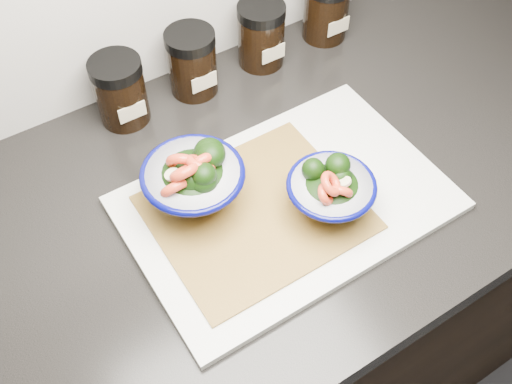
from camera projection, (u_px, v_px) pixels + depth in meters
cabinet at (260, 325)px, 1.26m from camera, size 3.43×0.58×0.86m
countertop at (261, 194)px, 0.90m from camera, size 3.50×0.60×0.04m
cutting_board at (286, 203)px, 0.86m from camera, size 0.45×0.30×0.01m
bamboo_mat at (256, 212)px, 0.84m from camera, size 0.28×0.24×0.00m
bowl_left at (195, 180)px, 0.81m from camera, size 0.14×0.14×0.11m
bowl_right at (331, 191)px, 0.81m from camera, size 0.12×0.12×0.10m
spice_jar_a at (120, 91)px, 0.93m from camera, size 0.08×0.08×0.11m
spice_jar_b at (192, 62)px, 0.98m from camera, size 0.08×0.08×0.11m
spice_jar_c at (261, 35)px, 1.02m from camera, size 0.08×0.08×0.11m
spice_jar_d at (326, 9)px, 1.07m from camera, size 0.08×0.08×0.11m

